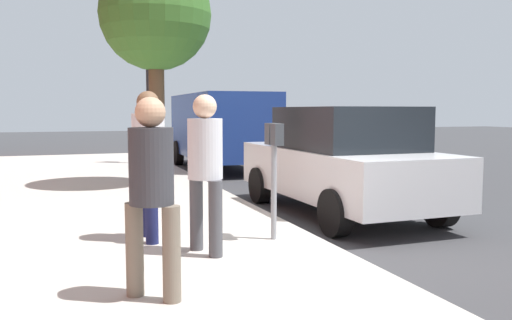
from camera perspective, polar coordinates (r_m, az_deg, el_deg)
The scene contains 10 objects.
ground_plane at distance 6.90m, azimuth 6.10°, elevation -9.10°, with size 80.00×80.00×0.00m, color #38383A.
sidewalk_slab at distance 6.23m, azimuth -20.03°, elevation -10.26°, with size 28.00×6.00×0.15m, color #B7B2A8.
parking_meter at distance 6.42m, azimuth 1.93°, elevation 0.41°, with size 0.36×0.12×1.41m.
pedestrian_at_meter at distance 5.80m, azimuth -5.44°, elevation -0.11°, with size 0.51×0.38×1.74m.
pedestrian_bystander at distance 4.45m, azimuth -11.09°, elevation -2.43°, with size 0.40×0.42×1.67m.
parking_officer at distance 6.50m, azimuth -11.38°, elevation 0.79°, with size 0.54×0.39×1.79m.
parked_sedan_near at distance 8.89m, azimuth 9.14°, elevation -0.04°, with size 4.43×2.02×1.77m.
parked_van_far at distance 15.58m, azimuth -3.77°, elevation 3.62°, with size 5.24×2.20×2.18m.
street_tree at distance 11.44m, azimuth -10.69°, elevation 14.79°, with size 2.27×2.27×4.65m.
traffic_signal at distance 16.13m, azimuth -11.08°, elevation 8.28°, with size 0.24×0.44×3.60m.
Camera 1 is at (-6.01, 2.92, 1.71)m, focal length 37.47 mm.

